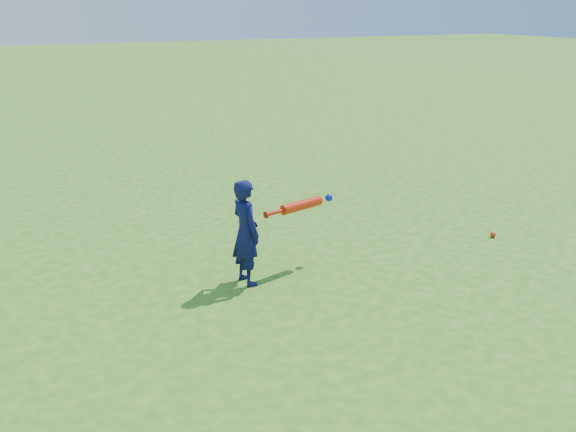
% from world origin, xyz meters
% --- Properties ---
extents(ground, '(80.00, 80.00, 0.00)m').
position_xyz_m(ground, '(0.00, 0.00, 0.00)').
color(ground, '#37751B').
rests_on(ground, ground).
extents(child, '(0.26, 0.37, 0.95)m').
position_xyz_m(child, '(-0.47, 0.20, 0.48)').
color(child, '#0E1042').
rests_on(child, ground).
extents(ground_ball_red, '(0.06, 0.06, 0.06)m').
position_xyz_m(ground_ball_red, '(2.35, 0.08, 0.03)').
color(ground_ball_red, red).
rests_on(ground_ball_red, ground).
extents(bat_swing, '(0.82, 0.28, 0.10)m').
position_xyz_m(bat_swing, '(0.17, 0.32, 0.61)').
color(bat_swing, red).
rests_on(bat_swing, ground).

